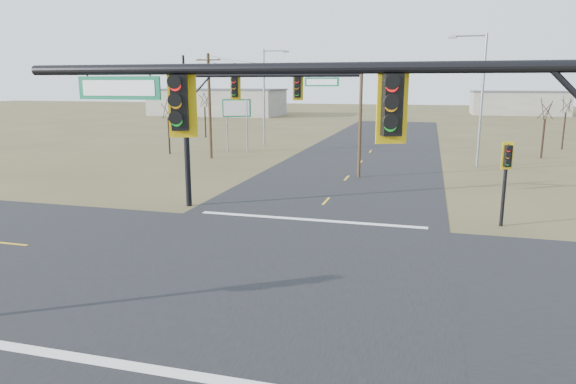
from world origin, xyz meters
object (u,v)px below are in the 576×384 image
object	(u,v)px
mast_arm_near	(417,161)
streetlight_a	(479,93)
bare_tree_c	(546,109)
bare_tree_d	(567,104)
pedestal_signal_ne	(507,165)
utility_pole_far	(210,105)
highway_sign	(237,114)
bare_tree_b	(204,99)
streetlight_c	(266,93)
bare_tree_a	(168,109)
mast_arm_far	(232,107)
utility_pole_near	(360,119)

from	to	relation	value
mast_arm_near	streetlight_a	world-z (taller)	streetlight_a
bare_tree_c	bare_tree_d	world-z (taller)	bare_tree_d
pedestal_signal_ne	utility_pole_far	bearing A→B (deg)	124.49
highway_sign	mast_arm_near	bearing A→B (deg)	-89.26
bare_tree_b	bare_tree_d	world-z (taller)	bare_tree_b
streetlight_c	pedestal_signal_ne	bearing A→B (deg)	-58.33
bare_tree_a	bare_tree_d	bearing A→B (deg)	20.08
mast_arm_far	bare_tree_a	world-z (taller)	mast_arm_far
mast_arm_far	streetlight_c	size ratio (longest dim) A/B	0.93
mast_arm_near	bare_tree_c	world-z (taller)	mast_arm_near
highway_sign	bare_tree_d	world-z (taller)	bare_tree_d
mast_arm_near	streetlight_c	bearing A→B (deg)	88.72
streetlight_c	bare_tree_a	distance (m)	11.58
pedestal_signal_ne	utility_pole_far	size ratio (longest dim) A/B	0.44
streetlight_a	bare_tree_b	distance (m)	36.08
mast_arm_near	bare_tree_a	bearing A→B (deg)	101.65
pedestal_signal_ne	highway_sign	xyz separation A→B (m)	(-22.76, 22.99, 0.76)
utility_pole_far	bare_tree_a	distance (m)	5.62
mast_arm_near	bare_tree_c	distance (m)	45.32
streetlight_c	bare_tree_b	xyz separation A→B (m)	(-10.63, 7.00, -1.05)
utility_pole_near	bare_tree_c	size ratio (longest dim) A/B	1.42
streetlight_a	bare_tree_a	distance (m)	29.13
pedestal_signal_ne	utility_pole_far	distance (m)	29.92
utility_pole_far	highway_sign	distance (m)	4.96
utility_pole_far	bare_tree_c	world-z (taller)	utility_pole_far
highway_sign	mast_arm_far	bearing A→B (deg)	-93.87
utility_pole_far	bare_tree_b	xyz separation A→B (m)	(-8.43, 17.46, -0.10)
utility_pole_far	streetlight_c	distance (m)	10.72
mast_arm_far	streetlight_c	xyz separation A→B (m)	(-7.21, 28.74, 0.25)
mast_arm_far	bare_tree_d	size ratio (longest dim) A/B	1.65
mast_arm_near	bare_tree_b	bearing A→B (deg)	95.84
utility_pole_far	bare_tree_c	size ratio (longest dim) A/B	1.63
mast_arm_far	pedestal_signal_ne	bearing A→B (deg)	-24.25
utility_pole_near	bare_tree_b	size ratio (longest dim) A/B	1.37
streetlight_c	bare_tree_d	xyz separation A→B (m)	(31.65, 5.63, -1.16)
pedestal_signal_ne	utility_pole_near	bearing A→B (deg)	108.53
pedestal_signal_ne	utility_pole_far	world-z (taller)	utility_pole_far
bare_tree_c	pedestal_signal_ne	bearing A→B (deg)	-104.21
pedestal_signal_ne	bare_tree_c	distance (m)	27.39
pedestal_signal_ne	bare_tree_b	distance (m)	48.02
mast_arm_near	bare_tree_a	size ratio (longest dim) A/B	2.01
mast_arm_near	utility_pole_near	size ratio (longest dim) A/B	1.35
streetlight_a	bare_tree_d	bearing A→B (deg)	69.17
streetlight_a	bare_tree_c	bearing A→B (deg)	60.25
mast_arm_far	utility_pole_far	size ratio (longest dim) A/B	1.02
utility_pole_far	bare_tree_d	bearing A→B (deg)	25.41
streetlight_a	utility_pole_near	bearing A→B (deg)	-125.78
pedestal_signal_ne	highway_sign	distance (m)	32.36
mast_arm_near	streetlight_a	size ratio (longest dim) A/B	1.04
mast_arm_near	pedestal_signal_ne	world-z (taller)	mast_arm_near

